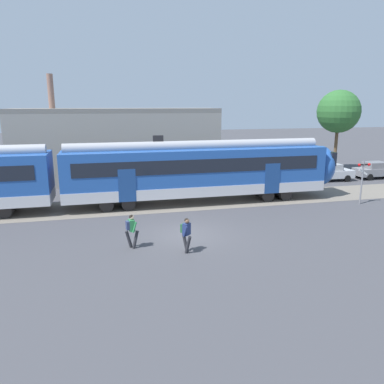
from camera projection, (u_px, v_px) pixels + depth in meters
name	position (u px, v px, depth m)	size (l,w,h in m)	color
ground_plane	(187.00, 234.00, 19.85)	(160.00, 160.00, 0.00)	#424247
track_bed	(31.00, 212.00, 23.98)	(80.00, 4.40, 0.01)	slate
pedestrian_green	(131.00, 228.00, 17.78)	(0.68, 0.54, 1.67)	#28282D
pedestrian_navy	(186.00, 232.00, 17.26)	(0.50, 0.69, 1.67)	#28282D
parked_car_silver	(330.00, 172.00, 33.63)	(4.02, 1.79, 1.54)	#B7BABF
parked_car_grey	(376.00, 170.00, 34.78)	(4.03, 1.81, 1.54)	gray
crossing_signal	(363.00, 175.00, 25.50)	(0.96, 0.22, 3.00)	gray
background_building	(118.00, 145.00, 33.38)	(17.69, 5.00, 9.20)	gray
street_tree_right	(339.00, 112.00, 37.40)	(4.24, 4.24, 8.16)	brown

